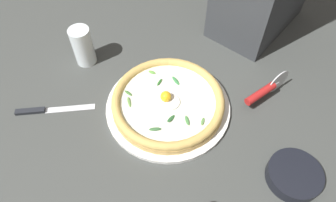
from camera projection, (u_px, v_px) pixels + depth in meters
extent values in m
cube|color=#3C3F3D|center=(177.00, 107.00, 0.88)|extent=(2.40, 2.40, 0.03)
cylinder|color=white|center=(168.00, 107.00, 0.86)|extent=(0.34, 0.34, 0.01)
cylinder|color=tan|center=(168.00, 103.00, 0.85)|extent=(0.31, 0.31, 0.02)
torus|color=tan|center=(168.00, 100.00, 0.83)|extent=(0.31, 0.31, 0.02)
cylinder|color=white|center=(168.00, 101.00, 0.84)|extent=(0.26, 0.26, 0.00)
ellipsoid|color=white|center=(167.00, 101.00, 0.83)|extent=(0.07, 0.06, 0.01)
sphere|color=yellow|center=(166.00, 96.00, 0.83)|extent=(0.03, 0.03, 0.03)
ellipsoid|color=#447C3E|center=(187.00, 120.00, 0.79)|extent=(0.03, 0.03, 0.01)
ellipsoid|color=#3D692F|center=(128.00, 93.00, 0.85)|extent=(0.03, 0.02, 0.00)
ellipsoid|color=#235B23|center=(159.00, 82.00, 0.87)|extent=(0.01, 0.03, 0.01)
ellipsoid|color=#5F9E41|center=(152.00, 72.00, 0.89)|extent=(0.02, 0.01, 0.01)
ellipsoid|color=#598D48|center=(203.00, 121.00, 0.79)|extent=(0.01, 0.03, 0.01)
ellipsoid|color=#33773E|center=(176.00, 81.00, 0.87)|extent=(0.03, 0.03, 0.01)
ellipsoid|color=#618F42|center=(129.00, 102.00, 0.83)|extent=(0.03, 0.03, 0.01)
ellipsoid|color=#325D32|center=(155.00, 129.00, 0.78)|extent=(0.03, 0.02, 0.01)
ellipsoid|color=#2D5E30|center=(171.00, 119.00, 0.80)|extent=(0.02, 0.03, 0.01)
cylinder|color=black|center=(294.00, 175.00, 0.73)|extent=(0.13, 0.13, 0.03)
cylinder|color=silver|center=(278.00, 82.00, 0.87)|extent=(0.04, 0.07, 0.08)
cylinder|color=silver|center=(276.00, 83.00, 0.87)|extent=(0.02, 0.02, 0.01)
cylinder|color=#B01F1E|center=(261.00, 93.00, 0.85)|extent=(0.07, 0.10, 0.02)
cube|color=silver|center=(70.00, 108.00, 0.86)|extent=(0.13, 0.08, 0.00)
cube|color=black|center=(30.00, 111.00, 0.85)|extent=(0.08, 0.05, 0.01)
cylinder|color=silver|center=(83.00, 46.00, 0.92)|extent=(0.06, 0.06, 0.12)
cylinder|color=#E5D883|center=(86.00, 56.00, 0.96)|extent=(0.06, 0.06, 0.04)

